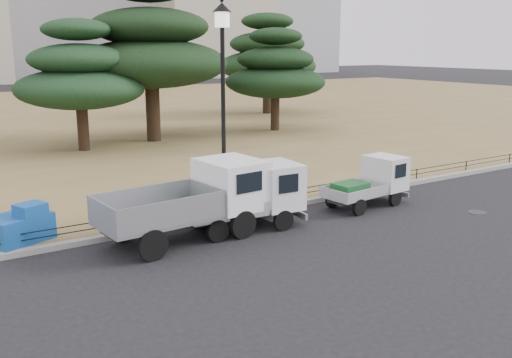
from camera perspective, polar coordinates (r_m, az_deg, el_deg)
ground at (r=16.24m, az=3.81°, el=-5.83°), size 220.00×220.00×0.00m
lawn at (r=44.22m, az=-20.41°, el=5.58°), size 120.00×56.00×0.15m
curb at (r=18.27m, az=-1.01°, el=-3.37°), size 120.00×0.25×0.16m
truck_large at (r=15.94m, az=-6.22°, el=-1.89°), size 4.92×2.30×2.08m
truck_kei_front at (r=16.79m, az=-0.51°, el=-1.83°), size 3.65×1.79×1.88m
truck_kei_rear at (r=19.58m, az=11.37°, el=-0.32°), size 3.18×1.61×1.60m
street_lamp at (r=17.48m, az=-3.34°, el=10.46°), size 0.57×0.57×6.37m
pipe_fence at (r=18.29m, az=-1.26°, el=-2.17°), size 38.00×0.04×0.40m
tarp_pile at (r=16.60m, az=-22.53°, el=-4.38°), size 1.86×1.64×1.03m
manhole at (r=19.90m, az=21.25°, el=-3.12°), size 0.60×0.60×0.01m
pine_center_left at (r=29.69m, az=-17.24°, el=9.86°), size 6.33×6.33×6.44m
pine_center_right at (r=31.84m, az=-10.52°, el=12.85°), size 8.25×8.25×8.75m
pine_east_near at (r=35.49m, az=1.95°, el=10.67°), size 6.16×6.16×6.22m
pine_east_far at (r=44.70m, az=1.13°, el=12.20°), size 7.55×7.55×7.59m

